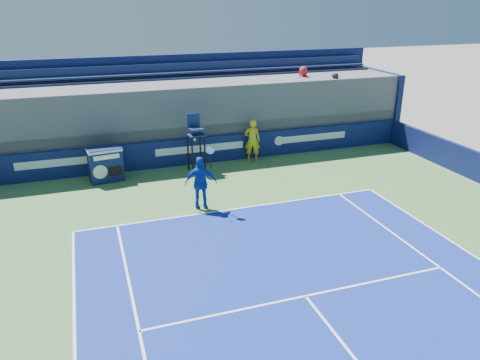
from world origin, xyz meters
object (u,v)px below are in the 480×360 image
object	(u,v)px
match_clock	(106,164)
umpire_chair	(196,137)
tennis_player	(201,183)
ball_person	(252,140)

from	to	relation	value
match_clock	umpire_chair	xyz separation A→B (m)	(3.74, -0.04, 0.79)
match_clock	tennis_player	xyz separation A→B (m)	(2.99, -3.83, 0.23)
ball_person	tennis_player	xyz separation A→B (m)	(-3.48, -4.30, -0.01)
match_clock	tennis_player	world-z (taller)	tennis_player
tennis_player	umpire_chair	bearing A→B (deg)	78.77
ball_person	match_clock	bearing A→B (deg)	22.13
ball_person	match_clock	size ratio (longest dim) A/B	1.38
match_clock	umpire_chair	bearing A→B (deg)	-0.57
ball_person	tennis_player	bearing A→B (deg)	69.00
ball_person	match_clock	distance (m)	6.49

